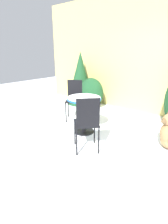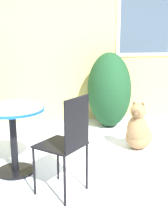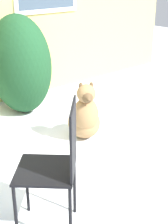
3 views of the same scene
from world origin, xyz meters
name	(u,v)px [view 3 (image 3 of 3)]	position (x,y,z in m)	size (l,w,h in m)	color
ground_plane	(60,182)	(0.00, 0.00, 0.00)	(16.00, 16.00, 0.00)	white
shrub_middle	(19,65)	(0.64, 1.69, 0.64)	(0.73, 1.01, 1.28)	#194223
patio_chair_far_side	(56,163)	(-0.37, -0.47, 0.55)	(0.57, 0.57, 0.99)	black
dog	(85,117)	(0.74, 0.51, 0.26)	(0.54, 0.59, 0.70)	#937047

